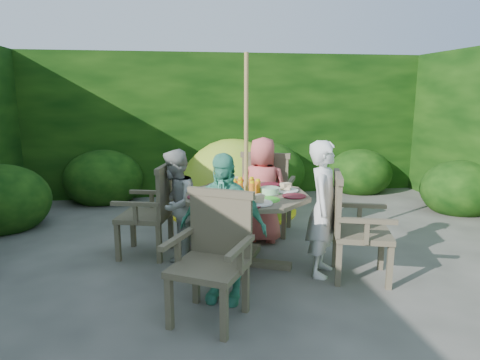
{
  "coord_description": "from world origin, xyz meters",
  "views": [
    {
      "loc": [
        -1.02,
        -4.03,
        1.8
      ],
      "look_at": [
        -0.28,
        0.62,
        0.85
      ],
      "focal_mm": 32.0,
      "sensor_mm": 36.0,
      "label": 1
    }
  ],
  "objects": [
    {
      "name": "hedge_enclosure",
      "position": [
        0.0,
        1.33,
        1.25
      ],
      "size": [
        9.0,
        9.0,
        2.5
      ],
      "color": "black",
      "rests_on": "ground"
    },
    {
      "name": "garden_chair_back",
      "position": [
        0.17,
        1.21,
        0.56
      ],
      "size": [
        0.8,
        0.75,
        1.05
      ],
      "rotation": [
        0.0,
        0.0,
        2.74
      ],
      "color": "#473F2E",
      "rests_on": "ground"
    },
    {
      "name": "dome_tent",
      "position": [
        -0.12,
        2.36,
        0.0
      ],
      "size": [
        2.15,
        2.15,
        2.27
      ],
      "rotation": [
        0.0,
        0.0,
        0.17
      ],
      "color": "#9BB823",
      "rests_on": "ground"
    },
    {
      "name": "patio_table",
      "position": [
        -0.28,
        0.22,
        0.66
      ],
      "size": [
        1.79,
        1.79,
        0.94
      ],
      "rotation": [
        0.0,
        0.0,
        -0.43
      ],
      "color": "#473F2E",
      "rests_on": "ground"
    },
    {
      "name": "child_left",
      "position": [
        -1.01,
        0.55,
        0.61
      ],
      "size": [
        0.59,
        0.68,
        1.22
      ],
      "primitive_type": "imported",
      "rotation": [
        0.0,
        0.0,
        -1.81
      ],
      "color": "#A4A6A0",
      "rests_on": "ground"
    },
    {
      "name": "garden_chair_left",
      "position": [
        -1.27,
        0.68,
        0.53
      ],
      "size": [
        0.67,
        0.72,
        1.0
      ],
      "rotation": [
        0.0,
        0.0,
        -1.84
      ],
      "color": "#473F2E",
      "rests_on": "ground"
    },
    {
      "name": "child_front",
      "position": [
        -0.61,
        -0.51,
        0.66
      ],
      "size": [
        0.84,
        0.59,
        1.32
      ],
      "primitive_type": "imported",
      "rotation": [
        0.0,
        0.0,
        -0.39
      ],
      "color": "#4AAC8B",
      "rests_on": "ground"
    },
    {
      "name": "garden_chair_right",
      "position": [
        0.71,
        -0.24,
        0.54
      ],
      "size": [
        0.69,
        0.74,
        1.01
      ],
      "rotation": [
        0.0,
        0.0,
        1.26
      ],
      "color": "#473F2E",
      "rests_on": "ground"
    },
    {
      "name": "garden_chair_front",
      "position": [
        -0.73,
        -0.78,
        0.53
      ],
      "size": [
        0.78,
        0.75,
        0.99
      ],
      "rotation": [
        0.0,
        0.0,
        -0.52
      ],
      "color": "#473F2E",
      "rests_on": "ground"
    },
    {
      "name": "ground",
      "position": [
        0.0,
        0.0,
        0.0
      ],
      "size": [
        60.0,
        60.0,
        0.0
      ],
      "primitive_type": "plane",
      "color": "#44423D",
      "rests_on": "ground"
    },
    {
      "name": "child_back",
      "position": [
        0.05,
        0.95,
        0.65
      ],
      "size": [
        0.74,
        0.62,
        1.3
      ],
      "primitive_type": "imported",
      "rotation": [
        0.0,
        0.0,
        2.75
      ],
      "color": "#D75A58",
      "rests_on": "ground"
    },
    {
      "name": "child_right",
      "position": [
        0.44,
        -0.11,
        0.68
      ],
      "size": [
        0.52,
        0.59,
        1.36
      ],
      "primitive_type": "imported",
      "rotation": [
        0.0,
        0.0,
        1.08
      ],
      "color": "white",
      "rests_on": "ground"
    },
    {
      "name": "parasol_pole",
      "position": [
        -0.28,
        0.22,
        1.1
      ],
      "size": [
        0.06,
        0.06,
        2.2
      ],
      "primitive_type": "cylinder",
      "rotation": [
        0.0,
        0.0,
        -0.43
      ],
      "color": "olive",
      "rests_on": "ground"
    }
  ]
}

